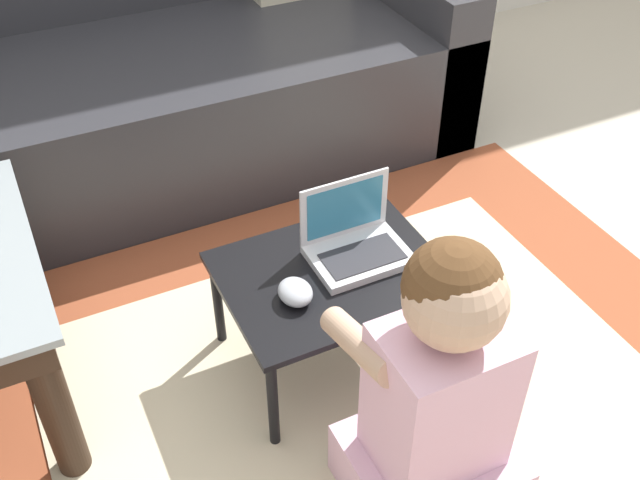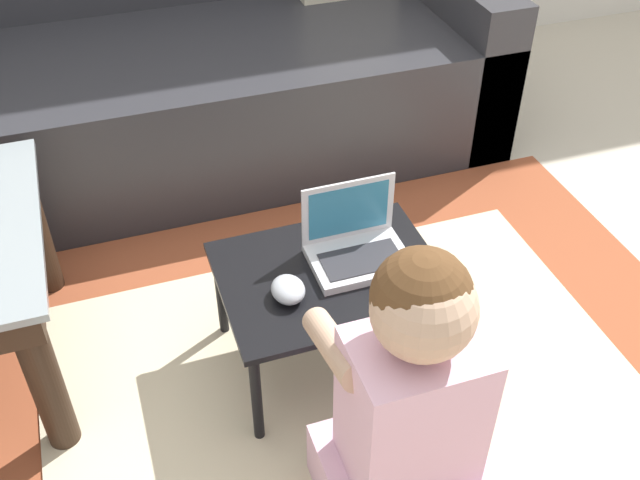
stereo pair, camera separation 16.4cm
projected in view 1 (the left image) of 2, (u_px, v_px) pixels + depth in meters
ground_plane at (336, 375)px, 1.85m from camera, size 16.00×16.00×0.00m
area_rug at (372, 419)px, 1.75m from camera, size 1.96×1.72×0.01m
couch at (115, 72)px, 2.44m from camera, size 2.22×0.90×0.93m
laptop_desk at (332, 282)px, 1.73m from camera, size 0.51×0.40×0.29m
laptop at (356, 244)px, 1.74m from camera, size 0.23×0.16×0.18m
computer_mouse at (295, 292)px, 1.63m from camera, size 0.07×0.09×0.04m
person_seated at (437, 399)px, 1.41m from camera, size 0.32×0.37×0.68m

